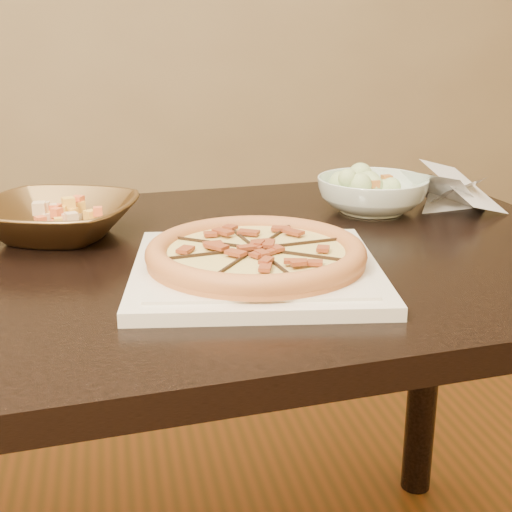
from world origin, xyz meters
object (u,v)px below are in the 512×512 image
at_px(plate, 256,269).
at_px(pizza, 256,253).
at_px(dining_table, 194,318).
at_px(bronze_bowl, 57,219).
at_px(salad_bowl, 372,195).

relative_size(plate, pizza, 1.27).
height_order(dining_table, bronze_bowl, bronze_bowl).
bearing_deg(dining_table, salad_bowl, 26.31).
bearing_deg(dining_table, plate, -61.11).
height_order(pizza, bronze_bowl, bronze_bowl).
bearing_deg(dining_table, pizza, -61.11).
relative_size(dining_table, salad_bowl, 6.72).
relative_size(pizza, bronze_bowl, 1.21).
xyz_separation_m(dining_table, plate, (0.07, -0.13, 0.12)).
relative_size(dining_table, bronze_bowl, 5.47).
distance_m(plate, salad_bowl, 0.42).
height_order(plate, salad_bowl, salad_bowl).
distance_m(bronze_bowl, salad_bowl, 0.56).
xyz_separation_m(plate, bronze_bowl, (-0.28, 0.25, 0.02)).
xyz_separation_m(pizza, bronze_bowl, (-0.28, 0.25, -0.00)).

